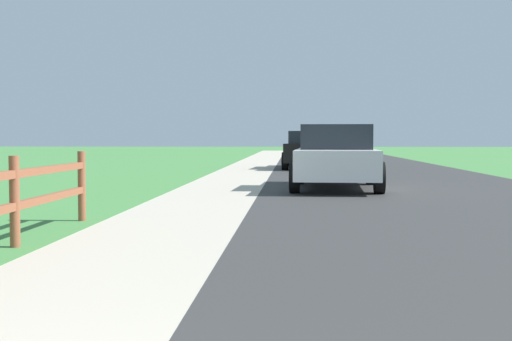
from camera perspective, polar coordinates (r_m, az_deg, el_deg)
ground_plane at (r=25.65m, az=1.53°, el=0.13°), size 120.00×120.00×0.00m
road_asphalt at (r=27.78m, az=8.88°, el=0.31°), size 7.00×66.00×0.01m
curb_concrete at (r=27.89m, az=-4.53°, el=0.34°), size 6.00×66.00×0.01m
grass_verge at (r=28.13m, az=-7.56°, el=0.35°), size 5.00×66.00×0.00m
parked_suv_white at (r=15.96m, az=6.75°, el=1.11°), size 2.19×4.66×1.49m
parked_car_black at (r=26.35m, az=4.69°, el=1.81°), size 2.28×4.94×1.44m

